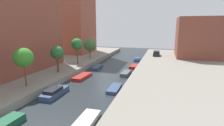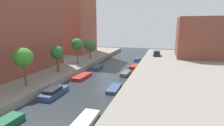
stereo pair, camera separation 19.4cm
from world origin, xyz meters
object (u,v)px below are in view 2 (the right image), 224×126
moored_boat_right_4 (134,66)px  moored_boat_left_2 (82,77)px  moored_boat_left_1 (54,92)px  low_block_right (198,37)px  moored_boat_left_3 (97,67)px  street_tree_3 (77,44)px  moored_boat_right_2 (114,88)px  moored_boat_left_0 (0,126)px  street_tree_4 (90,45)px  moored_boat_right_5 (137,59)px  moored_boat_right_3 (126,73)px  street_tree_2 (57,53)px  moored_boat_right_1 (84,122)px  parked_car (157,54)px  apartment_tower_far (73,7)px  street_tree_1 (23,57)px

moored_boat_right_4 → moored_boat_left_2: bearing=-126.0°
moored_boat_left_1 → moored_boat_left_2: (0.01, 8.02, -0.18)m
low_block_right → moored_boat_left_3: low_block_right is taller
street_tree_3 → moored_boat_right_2: (10.99, -10.14, -4.89)m
moored_boat_left_0 → moored_boat_right_4: moored_boat_left_0 is taller
street_tree_4 → moored_boat_right_5: street_tree_4 is taller
moored_boat_right_3 → moored_boat_right_4: size_ratio=1.02×
street_tree_2 → moored_boat_right_1: street_tree_2 is taller
moored_boat_right_4 → street_tree_4: bearing=166.8°
low_block_right → street_tree_4: (-25.41, -10.15, -1.70)m
parked_car → moored_boat_right_2: (-4.58, -25.16, -1.33)m
moored_boat_left_1 → moored_boat_right_5: size_ratio=1.14×
street_tree_4 → low_block_right: bearing=21.8°
apartment_tower_far → street_tree_4: 15.36m
apartment_tower_far → parked_car: bearing=0.9°
apartment_tower_far → moored_boat_right_4: (20.04, -10.82, -13.80)m
street_tree_2 → moored_boat_left_1: (4.07, -7.15, -3.94)m
moored_boat_left_0 → street_tree_1: bearing=118.4°
street_tree_2 → street_tree_4: (-0.00, 13.69, -0.10)m
parked_car → moored_boat_left_0: bearing=-107.0°
moored_boat_right_5 → moored_boat_left_1: bearing=-104.6°
low_block_right → street_tree_2: size_ratio=2.54×
moored_boat_right_4 → street_tree_2: bearing=-136.1°
street_tree_3 → moored_boat_left_2: bearing=-57.1°
street_tree_1 → moored_boat_right_4: 22.20m
street_tree_1 → moored_boat_left_1: size_ratio=1.15×
street_tree_3 → moored_boat_right_5: 16.83m
street_tree_1 → parked_car: size_ratio=1.24×
moored_boat_left_0 → moored_boat_right_3: (6.79, 20.13, -0.02)m
moored_boat_right_2 → street_tree_4: bearing=123.4°
moored_boat_right_3 → street_tree_1: bearing=-131.3°
street_tree_2 → street_tree_4: bearing=90.0°
street_tree_3 → moored_boat_right_4: size_ratio=1.50×
moored_boat_left_2 → moored_boat_right_3: size_ratio=1.24×
moored_boat_right_2 → moored_boat_left_0: bearing=-119.4°
street_tree_4 → moored_boat_right_4: (11.45, -2.68, -4.02)m
low_block_right → moored_boat_left_1: 38.03m
street_tree_3 → moored_boat_right_4: street_tree_3 is taller
street_tree_1 → moored_boat_left_3: street_tree_1 is taller
street_tree_2 → moored_boat_left_0: 16.20m
street_tree_1 → street_tree_4: 21.14m
low_block_right → moored_boat_left_1: size_ratio=2.59×
moored_boat_left_1 → moored_boat_right_2: size_ratio=1.17×
parked_car → moored_boat_left_3: (-11.55, -14.03, -1.31)m
moored_boat_left_1 → moored_boat_right_2: moored_boat_left_1 is taller
street_tree_1 → street_tree_2: 7.46m
street_tree_1 → moored_boat_right_5: bearing=67.7°
moored_boat_left_3 → moored_boat_right_5: 12.90m
moored_boat_left_0 → moored_boat_left_3: 23.29m
street_tree_2 → parked_car: (15.57, 22.19, -2.83)m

